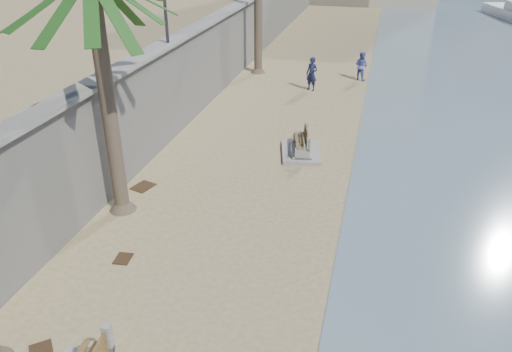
{
  "coord_description": "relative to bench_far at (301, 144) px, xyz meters",
  "views": [
    {
      "loc": [
        2.57,
        -5.1,
        7.67
      ],
      "look_at": [
        -0.5,
        7.0,
        1.2
      ],
      "focal_mm": 35.0,
      "sensor_mm": 36.0,
      "label": 1
    }
  ],
  "objects": [
    {
      "name": "seawall",
      "position": [
        -5.28,
        8.6,
        1.38
      ],
      "size": [
        0.45,
        70.0,
        3.5
      ],
      "primitive_type": "cube",
      "color": "gray",
      "rests_on": "ground_plane"
    },
    {
      "name": "bench_far",
      "position": [
        0.0,
        0.0,
        0.0
      ],
      "size": [
        1.78,
        2.26,
        0.84
      ],
      "color": "gray",
      "rests_on": "ground_plane"
    },
    {
      "name": "wall_cap",
      "position": [
        -5.28,
        8.6,
        3.18
      ],
      "size": [
        0.8,
        70.0,
        0.12
      ],
      "primitive_type": "cube",
      "color": "gray",
      "rests_on": "seawall"
    },
    {
      "name": "person_b",
      "position": [
        1.48,
        10.06,
        0.47
      ],
      "size": [
        1.01,
        0.95,
        1.67
      ],
      "primitive_type": "imported",
      "rotation": [
        0.0,
        0.0,
        2.6
      ],
      "color": "#525BAA",
      "rests_on": "ground_plane"
    },
    {
      "name": "debris_b",
      "position": [
        -3.42,
        -10.59,
        -0.35
      ],
      "size": [
        0.68,
        0.69,
        0.03
      ],
      "primitive_type": "cube",
      "rotation": [
        0.0,
        0.0,
        5.43
      ],
      "color": "#382616",
      "rests_on": "ground_plane"
    },
    {
      "name": "debris_d",
      "position": [
        -3.29,
        -7.42,
        -0.35
      ],
      "size": [
        0.44,
        0.53,
        0.03
      ],
      "primitive_type": "cube",
      "rotation": [
        0.0,
        0.0,
        4.82
      ],
      "color": "#382616",
      "rests_on": "ground_plane"
    },
    {
      "name": "person_a",
      "position": [
        -0.78,
        7.58,
        0.58
      ],
      "size": [
        0.81,
        0.7,
        1.9
      ],
      "primitive_type": "imported",
      "rotation": [
        0.0,
        0.0,
        -0.42
      ],
      "color": "#151B3B",
      "rests_on": "ground_plane"
    },
    {
      "name": "debris_c",
      "position": [
        -4.48,
        -3.79,
        -0.35
      ],
      "size": [
        0.73,
        0.83,
        0.03
      ],
      "primitive_type": "cube",
      "rotation": [
        0.0,
        0.0,
        1.28
      ],
      "color": "#382616",
      "rests_on": "ground_plane"
    }
  ]
}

